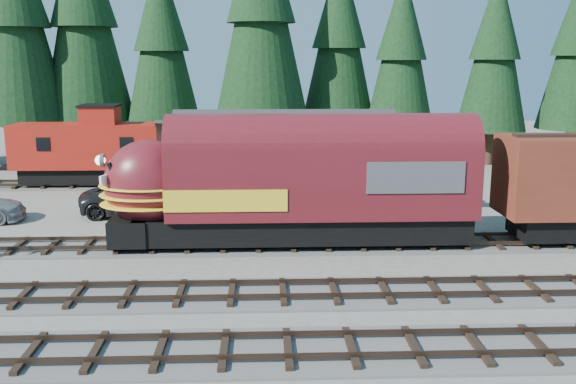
{
  "coord_description": "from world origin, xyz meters",
  "views": [
    {
      "loc": [
        -1.24,
        -23.31,
        8.21
      ],
      "look_at": [
        -0.19,
        4.0,
        2.45
      ],
      "focal_mm": 40.0,
      "sensor_mm": 36.0,
      "label": 1
    }
  ],
  "objects_px": {
    "caboose": "(88,149)",
    "pickup_truck_a": "(139,198)",
    "depot": "(287,158)",
    "locomotive": "(282,189)"
  },
  "relations": [
    {
      "from": "depot",
      "to": "caboose",
      "type": "height_order",
      "value": "depot"
    },
    {
      "from": "pickup_truck_a",
      "to": "depot",
      "type": "bearing_deg",
      "value": -95.68
    },
    {
      "from": "depot",
      "to": "pickup_truck_a",
      "type": "bearing_deg",
      "value": -178.55
    },
    {
      "from": "caboose",
      "to": "pickup_truck_a",
      "type": "bearing_deg",
      "value": -59.25
    },
    {
      "from": "depot",
      "to": "caboose",
      "type": "xyz_separation_m",
      "value": [
        -12.5,
        7.5,
        -0.54
      ]
    },
    {
      "from": "pickup_truck_a",
      "to": "locomotive",
      "type": "bearing_deg",
      "value": -137.24
    },
    {
      "from": "depot",
      "to": "caboose",
      "type": "relative_size",
      "value": 1.38
    },
    {
      "from": "pickup_truck_a",
      "to": "caboose",
      "type": "bearing_deg",
      "value": 23.63
    },
    {
      "from": "depot",
      "to": "locomotive",
      "type": "distance_m",
      "value": 6.53
    },
    {
      "from": "depot",
      "to": "pickup_truck_a",
      "type": "xyz_separation_m",
      "value": [
        -7.92,
        -0.2,
        -2.13
      ]
    }
  ]
}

